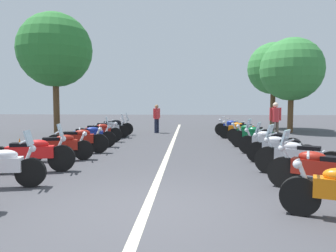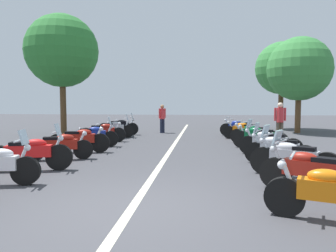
# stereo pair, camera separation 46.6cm
# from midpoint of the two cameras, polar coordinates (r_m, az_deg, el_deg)

# --- Properties ---
(ground_plane) EXTENTS (80.00, 80.00, 0.00)m
(ground_plane) POSITION_cam_midpoint_polar(r_m,az_deg,el_deg) (5.51, -6.46, -14.55)
(ground_plane) COLOR #424247
(lane_centre_stripe) EXTENTS (27.42, 0.16, 0.01)m
(lane_centre_stripe) POSITION_cam_midpoint_polar(r_m,az_deg,el_deg) (11.72, -0.92, -4.43)
(lane_centre_stripe) COLOR beige
(lane_centre_stripe) RESTS_ON ground_plane
(motorcycle_left_row_2) EXTENTS (0.79, 2.15, 1.23)m
(motorcycle_left_row_2) POSITION_cam_midpoint_polar(r_m,az_deg,el_deg) (8.90, -24.40, -4.48)
(motorcycle_left_row_2) COLOR black
(motorcycle_left_row_2) RESTS_ON ground_plane
(motorcycle_left_row_3) EXTENTS (0.92, 1.94, 0.98)m
(motorcycle_left_row_3) POSITION_cam_midpoint_polar(r_m,az_deg,el_deg) (10.30, -19.89, -3.40)
(motorcycle_left_row_3) COLOR black
(motorcycle_left_row_3) RESTS_ON ground_plane
(motorcycle_left_row_4) EXTENTS (0.67, 2.13, 1.02)m
(motorcycle_left_row_4) POSITION_cam_midpoint_polar(r_m,az_deg,el_deg) (11.59, -16.81, -2.39)
(motorcycle_left_row_4) COLOR black
(motorcycle_left_row_4) RESTS_ON ground_plane
(motorcycle_left_row_5) EXTENTS (0.76, 2.13, 1.20)m
(motorcycle_left_row_5) POSITION_cam_midpoint_polar(r_m,az_deg,el_deg) (12.97, -14.85, -1.67)
(motorcycle_left_row_5) COLOR black
(motorcycle_left_row_5) RESTS_ON ground_plane
(motorcycle_left_row_6) EXTENTS (0.67, 2.08, 1.00)m
(motorcycle_left_row_6) POSITION_cam_midpoint_polar(r_m,az_deg,el_deg) (14.58, -13.10, -1.03)
(motorcycle_left_row_6) COLOR black
(motorcycle_left_row_6) RESTS_ON ground_plane
(motorcycle_left_row_7) EXTENTS (0.83, 2.09, 1.21)m
(motorcycle_left_row_7) POSITION_cam_midpoint_polar(r_m,az_deg,el_deg) (16.08, -11.41, -0.49)
(motorcycle_left_row_7) COLOR black
(motorcycle_left_row_7) RESTS_ON ground_plane
(motorcycle_left_row_8) EXTENTS (0.73, 2.17, 1.22)m
(motorcycle_left_row_8) POSITION_cam_midpoint_polar(r_m,az_deg,el_deg) (17.50, -10.43, -0.07)
(motorcycle_left_row_8) COLOR black
(motorcycle_left_row_8) RESTS_ON ground_plane
(motorcycle_right_row_1) EXTENTS (1.23, 1.85, 1.21)m
(motorcycle_right_row_1) POSITION_cam_midpoint_polar(r_m,az_deg,el_deg) (6.86, 23.59, -7.06)
(motorcycle_right_row_1) COLOR black
(motorcycle_right_row_1) RESTS_ON ground_plane
(motorcycle_right_row_2) EXTENTS (1.16, 1.89, 1.23)m
(motorcycle_right_row_2) POSITION_cam_midpoint_polar(r_m,az_deg,el_deg) (8.14, 20.46, -5.17)
(motorcycle_right_row_2) COLOR black
(motorcycle_right_row_2) RESTS_ON ground_plane
(motorcycle_right_row_3) EXTENTS (0.99, 1.86, 1.20)m
(motorcycle_right_row_3) POSITION_cam_midpoint_polar(r_m,az_deg,el_deg) (9.63, 17.96, -3.80)
(motorcycle_right_row_3) COLOR black
(motorcycle_right_row_3) RESTS_ON ground_plane
(motorcycle_right_row_4) EXTENTS (1.08, 1.93, 1.21)m
(motorcycle_right_row_4) POSITION_cam_midpoint_polar(r_m,az_deg,el_deg) (11.13, 16.26, -2.66)
(motorcycle_right_row_4) COLOR black
(motorcycle_right_row_4) RESTS_ON ground_plane
(motorcycle_right_row_5) EXTENTS (1.19, 1.95, 1.01)m
(motorcycle_right_row_5) POSITION_cam_midpoint_polar(r_m,az_deg,el_deg) (12.61, 14.56, -1.83)
(motorcycle_right_row_5) COLOR black
(motorcycle_right_row_5) RESTS_ON ground_plane
(motorcycle_right_row_6) EXTENTS (1.19, 1.94, 0.99)m
(motorcycle_right_row_6) POSITION_cam_midpoint_polar(r_m,az_deg,el_deg) (14.11, 13.51, -1.24)
(motorcycle_right_row_6) COLOR black
(motorcycle_right_row_6) RESTS_ON ground_plane
(motorcycle_right_row_7) EXTENTS (1.03, 2.06, 0.99)m
(motorcycle_right_row_7) POSITION_cam_midpoint_polar(r_m,az_deg,el_deg) (15.63, 11.96, -0.67)
(motorcycle_right_row_7) COLOR black
(motorcycle_right_row_7) RESTS_ON ground_plane
(motorcycle_right_row_8) EXTENTS (1.10, 2.00, 1.01)m
(motorcycle_right_row_8) POSITION_cam_midpoint_polar(r_m,az_deg,el_deg) (17.00, 10.93, -0.23)
(motorcycle_right_row_8) COLOR black
(motorcycle_right_row_8) RESTS_ON ground_plane
(traffic_cone_1) EXTENTS (0.36, 0.36, 0.61)m
(traffic_cone_1) POSITION_cam_midpoint_polar(r_m,az_deg,el_deg) (11.64, -25.86, -3.48)
(traffic_cone_1) COLOR orange
(traffic_cone_1) RESTS_ON ground_plane
(bystander_0) EXTENTS (0.43, 0.37, 1.63)m
(bystander_0) POSITION_cam_midpoint_polar(r_m,az_deg,el_deg) (18.50, -2.75, 1.72)
(bystander_0) COLOR #1E2338
(bystander_0) RESTS_ON ground_plane
(bystander_1) EXTENTS (0.32, 0.53, 1.76)m
(bystander_1) POSITION_cam_midpoint_polar(r_m,az_deg,el_deg) (15.37, 17.69, 1.32)
(bystander_1) COLOR brown
(bystander_1) RESTS_ON ground_plane
(roadside_tree_0) EXTENTS (3.88, 3.88, 6.46)m
(roadside_tree_0) POSITION_cam_midpoint_polar(r_m,az_deg,el_deg) (18.43, -20.14, 12.52)
(roadside_tree_0) COLOR brown
(roadside_tree_0) RESTS_ON ground_plane
(roadside_tree_1) EXTENTS (3.63, 3.63, 5.48)m
(roadside_tree_1) POSITION_cam_midpoint_polar(r_m,az_deg,el_deg) (20.10, 20.48, 9.38)
(roadside_tree_1) COLOR brown
(roadside_tree_1) RESTS_ON ground_plane
(roadside_tree_2) EXTENTS (3.40, 3.40, 5.69)m
(roadside_tree_2) POSITION_cam_midpoint_polar(r_m,az_deg,el_deg) (22.51, 17.68, 9.68)
(roadside_tree_2) COLOR brown
(roadside_tree_2) RESTS_ON ground_plane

